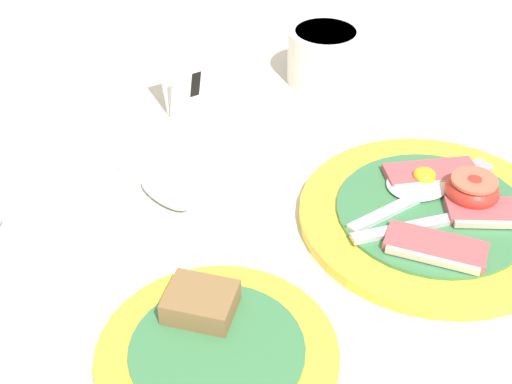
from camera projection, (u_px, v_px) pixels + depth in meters
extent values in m
plane|color=beige|center=(330.00, 243.00, 0.67)|extent=(3.00, 3.00, 0.00)
cylinder|color=yellow|center=(431.00, 217.00, 0.69)|extent=(0.26, 0.26, 0.01)
cylinder|color=#3D7F4C|center=(433.00, 211.00, 0.68)|extent=(0.18, 0.18, 0.00)
cube|color=#BC5156|center=(436.00, 246.00, 0.64)|extent=(0.08, 0.09, 0.01)
cube|color=beige|center=(433.00, 257.00, 0.62)|extent=(0.06, 0.07, 0.01)
cube|color=#BC5156|center=(431.00, 173.00, 0.72)|extent=(0.10, 0.07, 0.01)
cube|color=beige|center=(437.00, 182.00, 0.71)|extent=(0.08, 0.05, 0.01)
cube|color=#BC5156|center=(487.00, 211.00, 0.67)|extent=(0.08, 0.07, 0.01)
cube|color=beige|center=(491.00, 222.00, 0.66)|extent=(0.06, 0.05, 0.01)
ellipsoid|color=red|center=(472.00, 190.00, 0.69)|extent=(0.05, 0.05, 0.03)
cylinder|color=#DB664C|center=(475.00, 180.00, 0.68)|extent=(0.04, 0.04, 0.00)
ellipsoid|color=white|center=(420.00, 182.00, 0.71)|extent=(0.07, 0.06, 0.01)
ellipsoid|color=yellow|center=(425.00, 175.00, 0.71)|extent=(0.02, 0.02, 0.01)
cube|color=silver|center=(406.00, 228.00, 0.66)|extent=(0.11, 0.04, 0.00)
cube|color=silver|center=(476.00, 213.00, 0.67)|extent=(0.03, 0.02, 0.00)
cube|color=silver|center=(510.00, 206.00, 0.68)|extent=(0.04, 0.02, 0.00)
cube|color=silver|center=(505.00, 201.00, 0.69)|extent=(0.04, 0.02, 0.00)
cube|color=silver|center=(393.00, 209.00, 0.68)|extent=(0.11, 0.01, 0.00)
cube|color=#9EA0A5|center=(461.00, 176.00, 0.72)|extent=(0.08, 0.02, 0.00)
cylinder|color=yellow|center=(217.00, 356.00, 0.56)|extent=(0.19, 0.19, 0.01)
cylinder|color=#3D7F4C|center=(217.00, 349.00, 0.55)|extent=(0.14, 0.14, 0.00)
cube|color=olive|center=(201.00, 302.00, 0.57)|extent=(0.07, 0.07, 0.02)
cylinder|color=white|center=(324.00, 56.00, 0.89)|extent=(0.09, 0.09, 0.07)
cylinder|color=white|center=(326.00, 34.00, 0.88)|extent=(0.08, 0.08, 0.01)
cube|color=white|center=(195.00, 86.00, 0.83)|extent=(0.06, 0.02, 0.07)
cube|color=white|center=(185.00, 78.00, 0.84)|extent=(0.06, 0.02, 0.07)
cube|color=black|center=(195.00, 84.00, 0.82)|extent=(0.01, 0.01, 0.04)
cube|color=silver|center=(60.00, 187.00, 0.73)|extent=(0.11, 0.04, 0.01)
cube|color=silver|center=(106.00, 154.00, 0.78)|extent=(0.03, 0.11, 0.01)
ellipsoid|color=silver|center=(165.00, 194.00, 0.72)|extent=(0.04, 0.07, 0.01)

